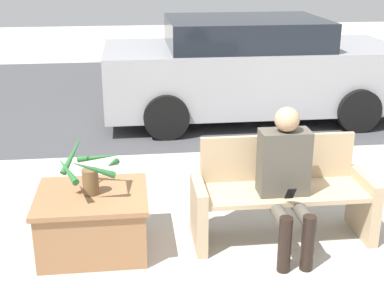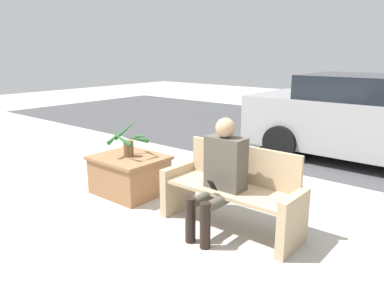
{
  "view_description": "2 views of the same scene",
  "coord_description": "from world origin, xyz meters",
  "px_view_note": "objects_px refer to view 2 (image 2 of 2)",
  "views": [
    {
      "loc": [
        -1.18,
        -3.66,
        2.36
      ],
      "look_at": [
        -0.66,
        0.82,
        0.74
      ],
      "focal_mm": 50.0,
      "sensor_mm": 36.0,
      "label": 1
    },
    {
      "loc": [
        2.14,
        -2.75,
        1.84
      ],
      "look_at": [
        -0.76,
        0.73,
        0.73
      ],
      "focal_mm": 35.0,
      "sensor_mm": 36.0,
      "label": 2
    }
  ],
  "objects_px": {
    "potted_plant": "(128,141)",
    "person_seated": "(220,172)",
    "parked_car": "(378,120)",
    "planter_box": "(130,173)",
    "bench": "(232,191)"
  },
  "relations": [
    {
      "from": "planter_box",
      "to": "potted_plant",
      "type": "distance_m",
      "value": 0.44
    },
    {
      "from": "parked_car",
      "to": "person_seated",
      "type": "bearing_deg",
      "value": -98.0
    },
    {
      "from": "bench",
      "to": "parked_car",
      "type": "relative_size",
      "value": 0.36
    },
    {
      "from": "potted_plant",
      "to": "parked_car",
      "type": "height_order",
      "value": "parked_car"
    },
    {
      "from": "planter_box",
      "to": "bench",
      "type": "bearing_deg",
      "value": 1.48
    },
    {
      "from": "person_seated",
      "to": "planter_box",
      "type": "distance_m",
      "value": 1.63
    },
    {
      "from": "person_seated",
      "to": "planter_box",
      "type": "xyz_separation_m",
      "value": [
        -1.58,
        0.15,
        -0.39
      ]
    },
    {
      "from": "planter_box",
      "to": "person_seated",
      "type": "bearing_deg",
      "value": -5.25
    },
    {
      "from": "bench",
      "to": "potted_plant",
      "type": "height_order",
      "value": "potted_plant"
    },
    {
      "from": "bench",
      "to": "planter_box",
      "type": "bearing_deg",
      "value": -178.52
    },
    {
      "from": "planter_box",
      "to": "parked_car",
      "type": "height_order",
      "value": "parked_car"
    },
    {
      "from": "potted_plant",
      "to": "person_seated",
      "type": "bearing_deg",
      "value": -5.09
    },
    {
      "from": "bench",
      "to": "person_seated",
      "type": "height_order",
      "value": "person_seated"
    },
    {
      "from": "bench",
      "to": "potted_plant",
      "type": "bearing_deg",
      "value": -178.37
    },
    {
      "from": "bench",
      "to": "planter_box",
      "type": "distance_m",
      "value": 1.61
    }
  ]
}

